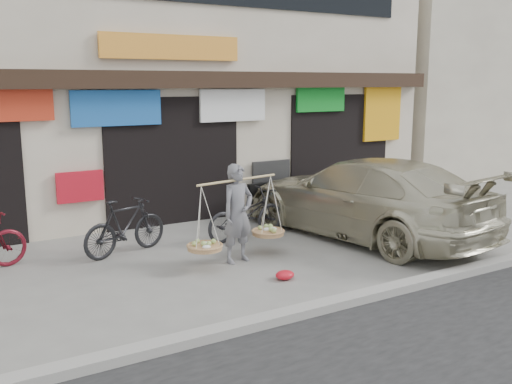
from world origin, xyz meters
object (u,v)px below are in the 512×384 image
bike_1 (125,226)px  suv (363,197)px  street_vendor (238,217)px  bike_2 (246,214)px

bike_1 → suv: bearing=-121.8°
street_vendor → bike_1: size_ratio=1.15×
bike_1 → suv: suv is taller
bike_1 → bike_2: (2.35, -0.19, -0.03)m
street_vendor → bike_1: 2.06m
street_vendor → suv: bearing=-6.5°
bike_1 → suv: (4.42, -1.19, 0.28)m
bike_1 → suv: size_ratio=0.30×
bike_1 → bike_2: size_ratio=0.92×
bike_2 → suv: 2.32m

